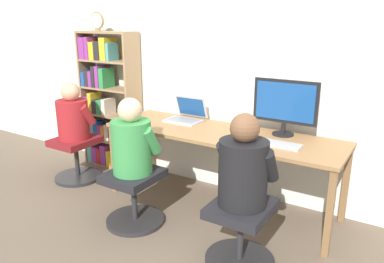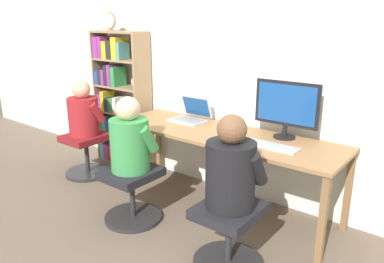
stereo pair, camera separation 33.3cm
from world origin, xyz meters
name	(u,v)px [view 1 (the left image)]	position (x,y,z in m)	size (l,w,h in m)	color
ground_plane	(201,220)	(0.00, 0.00, 0.00)	(14.00, 14.00, 0.00)	brown
wall_back	(242,64)	(0.00, 0.74, 1.30)	(10.00, 0.05, 2.60)	silver
desk	(221,139)	(0.00, 0.34, 0.67)	(2.19, 0.68, 0.73)	olive
desktop_monitor	(285,105)	(0.50, 0.55, 1.00)	(0.57, 0.19, 0.49)	black
laptop	(186,116)	(-0.48, 0.49, 0.78)	(0.35, 0.31, 0.24)	#B7B7BC
keyboard	(273,143)	(0.52, 0.25, 0.74)	(0.45, 0.14, 0.03)	#B2B2B7
computer_mouse_by_keyboard	(241,137)	(0.23, 0.27, 0.74)	(0.06, 0.10, 0.03)	#99999E
office_chair_left	(241,230)	(0.54, -0.37, 0.26)	(0.51, 0.51, 0.47)	#262628
office_chair_right	(134,195)	(-0.48, -0.34, 0.26)	(0.51, 0.51, 0.47)	#262628
person_at_monitor	(243,167)	(0.54, -0.36, 0.75)	(0.42, 0.34, 0.65)	black
person_at_laptop	(132,142)	(-0.48, -0.33, 0.74)	(0.40, 0.33, 0.64)	#388C47
bookshelf	(105,102)	(-1.64, 0.54, 0.78)	(0.73, 0.27, 1.58)	#997A56
desk_clock	(97,21)	(-1.62, 0.49, 1.69)	(0.18, 0.03, 0.20)	olive
office_chair_side	(77,156)	(-1.63, 0.05, 0.26)	(0.51, 0.51, 0.47)	#262628
person_near_shelf	(73,115)	(-1.63, 0.05, 0.73)	(0.41, 0.33, 0.60)	maroon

